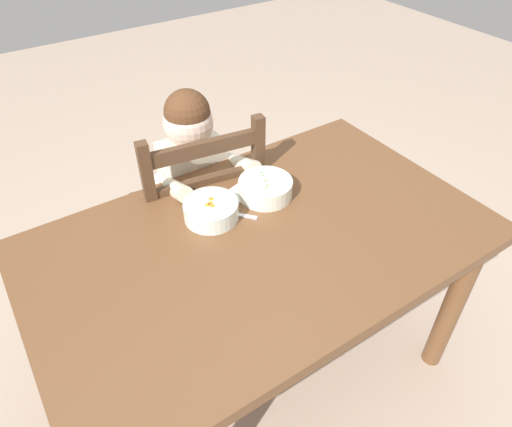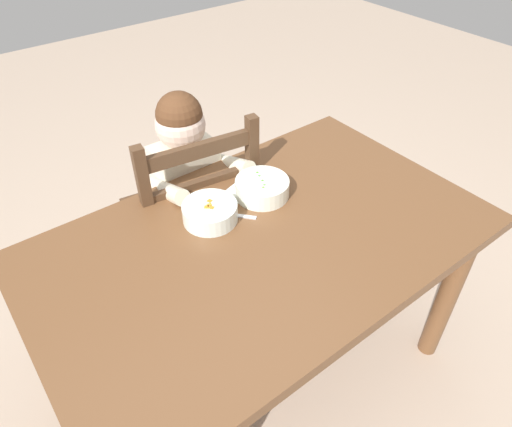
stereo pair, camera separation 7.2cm
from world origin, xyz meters
The scene contains 8 objects.
ground_plane centered at (0.00, 0.00, 0.00)m, with size 8.00×8.00×0.00m, color tan.
dining_table centered at (0.00, 0.00, 0.60)m, with size 1.33×0.81×0.70m.
dining_chair centered at (0.01, 0.46, 0.45)m, with size 0.48×0.48×0.91m.
child_figure centered at (0.02, 0.45, 0.64)m, with size 0.32×0.31×0.97m.
bowl_of_peas centered at (0.12, 0.16, 0.73)m, with size 0.17×0.17×0.06m.
bowl_of_carrots centered at (-0.08, 0.16, 0.73)m, with size 0.17×0.17×0.06m.
spoon centered at (-0.03, 0.15, 0.71)m, with size 0.11×0.12×0.01m.
paper_napkin centered at (0.10, 0.19, 0.70)m, with size 0.15×0.14×0.00m, color white.
Camera 1 is at (-0.56, -0.81, 1.62)m, focal length 32.55 mm.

